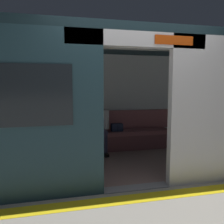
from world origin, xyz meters
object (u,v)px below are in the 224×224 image
handbag (117,127)px  grab_pole_door (100,111)px  person_seated (98,123)px  book (77,132)px  train_car (114,84)px  bench_seat (107,136)px

handbag → grab_pole_door: bearing=66.6°
person_seated → grab_pole_door: (0.20, 1.44, 0.43)m
handbag → book: size_ratio=1.18×
train_car → bench_seat: bearing=-94.2°
grab_pole_door → train_car: bearing=-121.5°
book → grab_pole_door: size_ratio=0.10×
handbag → grab_pole_door: (0.66, 1.53, 0.57)m
person_seated → book: bearing=-17.1°
bench_seat → train_car: bearing=85.8°
handbag → bench_seat: bearing=8.5°
bench_seat → person_seated: size_ratio=2.59×
train_car → book: 1.56m
train_car → handbag: train_car is taller
person_seated → book: (0.43, -0.13, -0.21)m
person_seated → handbag: person_seated is taller
train_car → handbag: bearing=-107.8°
train_car → grab_pole_door: (0.36, 0.59, -0.42)m
handbag → person_seated: bearing=10.8°
grab_pole_door → bench_seat: bearing=-106.0°
book → train_car: bearing=140.0°
person_seated → handbag: size_ratio=4.46×
bench_seat → book: bearing=-6.9°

